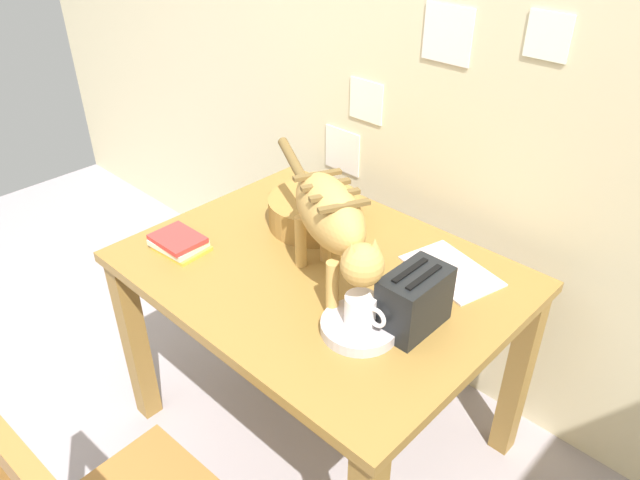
% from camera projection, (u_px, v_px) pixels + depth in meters
% --- Properties ---
extents(wall_rear, '(5.24, 0.11, 2.50)m').
position_uv_depth(wall_rear, '(421.00, 56.00, 2.04)').
color(wall_rear, beige).
rests_on(wall_rear, ground_plane).
extents(dining_table, '(1.18, 0.90, 0.74)m').
position_uv_depth(dining_table, '(320.00, 290.00, 1.91)').
color(dining_table, olive).
rests_on(dining_table, ground_plane).
extents(cat, '(0.64, 0.34, 0.34)m').
position_uv_depth(cat, '(332.00, 220.00, 1.64)').
color(cat, tan).
rests_on(cat, dining_table).
extents(saucer_bowl, '(0.21, 0.21, 0.03)m').
position_uv_depth(saucer_bowl, '(360.00, 327.00, 1.60)').
color(saucer_bowl, '#BAB1B5').
rests_on(saucer_bowl, dining_table).
extents(coffee_mug, '(0.13, 0.09, 0.09)m').
position_uv_depth(coffee_mug, '(361.00, 310.00, 1.57)').
color(coffee_mug, white).
rests_on(coffee_mug, saucer_bowl).
extents(magazine, '(0.33, 0.26, 0.01)m').
position_uv_depth(magazine, '(451.00, 271.00, 1.84)').
color(magazine, silver).
rests_on(magazine, dining_table).
extents(book_stack, '(0.18, 0.14, 0.05)m').
position_uv_depth(book_stack, '(179.00, 243.00, 1.94)').
color(book_stack, gold).
rests_on(book_stack, dining_table).
extents(wicker_basket, '(0.32, 0.32, 0.10)m').
position_uv_depth(wicker_basket, '(314.00, 211.00, 2.05)').
color(wicker_basket, olive).
rests_on(wicker_basket, dining_table).
extents(toaster, '(0.12, 0.20, 0.18)m').
position_uv_depth(toaster, '(414.00, 300.00, 1.59)').
color(toaster, black).
rests_on(toaster, dining_table).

